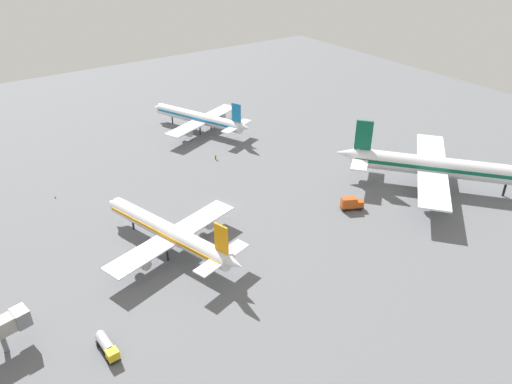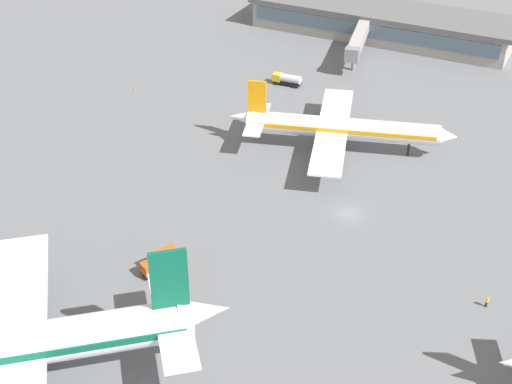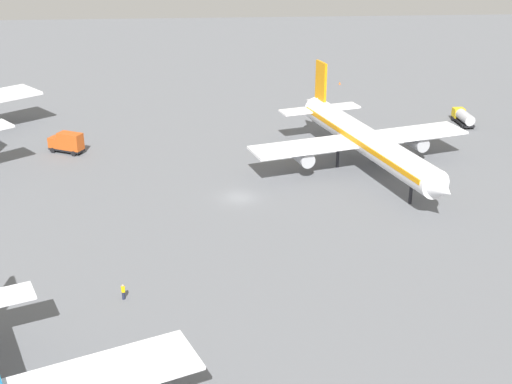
{
  "view_description": "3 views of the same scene",
  "coord_description": "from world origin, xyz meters",
  "px_view_note": "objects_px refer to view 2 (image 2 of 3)",
  "views": [
    {
      "loc": [
        91.85,
        -53.67,
        64.96
      ],
      "look_at": [
        5.02,
        6.93,
        4.5
      ],
      "focal_mm": 34.41,
      "sensor_mm": 36.0,
      "label": 1
    },
    {
      "loc": [
        -29.62,
        94.1,
        67.98
      ],
      "look_at": [
        12.5,
        8.72,
        5.61
      ],
      "focal_mm": 51.03,
      "sensor_mm": 36.0,
      "label": 2
    },
    {
      "loc": [
        -87.52,
        3.72,
        38.31
      ],
      "look_at": [
        -5.14,
        -1.91,
        2.95
      ],
      "focal_mm": 50.0,
      "sensor_mm": 36.0,
      "label": 3
    }
  ],
  "objects_px": {
    "airplane_distant": "(340,128)",
    "safety_cone_near_gate": "(134,88)",
    "fuel_truck": "(287,79)",
    "catering_truck": "(161,261)",
    "ground_crew_worker": "(487,302)"
  },
  "relations": [
    {
      "from": "airplane_distant",
      "to": "fuel_truck",
      "type": "distance_m",
      "value": 30.1
    },
    {
      "from": "catering_truck",
      "to": "ground_crew_worker",
      "type": "distance_m",
      "value": 46.16
    },
    {
      "from": "airplane_distant",
      "to": "catering_truck",
      "type": "xyz_separation_m",
      "value": [
        10.53,
        44.74,
        -2.96
      ]
    },
    {
      "from": "catering_truck",
      "to": "ground_crew_worker",
      "type": "xyz_separation_m",
      "value": [
        -44.23,
        -13.16,
        -0.85
      ]
    },
    {
      "from": "fuel_truck",
      "to": "safety_cone_near_gate",
      "type": "distance_m",
      "value": 33.38
    },
    {
      "from": "airplane_distant",
      "to": "safety_cone_near_gate",
      "type": "xyz_separation_m",
      "value": [
        49.32,
        -5.26,
        -4.36
      ]
    },
    {
      "from": "ground_crew_worker",
      "to": "safety_cone_near_gate",
      "type": "relative_size",
      "value": 2.78
    },
    {
      "from": "airplane_distant",
      "to": "ground_crew_worker",
      "type": "relative_size",
      "value": 24.69
    },
    {
      "from": "catering_truck",
      "to": "safety_cone_near_gate",
      "type": "xyz_separation_m",
      "value": [
        38.79,
        -50.0,
        -1.4
      ]
    },
    {
      "from": "safety_cone_near_gate",
      "to": "fuel_truck",
      "type": "bearing_deg",
      "value": -150.1
    },
    {
      "from": "ground_crew_worker",
      "to": "airplane_distant",
      "type": "bearing_deg",
      "value": 4.14
    },
    {
      "from": "airplane_distant",
      "to": "safety_cone_near_gate",
      "type": "distance_m",
      "value": 49.79
    },
    {
      "from": "catering_truck",
      "to": "fuel_truck",
      "type": "distance_m",
      "value": 67.36
    },
    {
      "from": "airplane_distant",
      "to": "fuel_truck",
      "type": "height_order",
      "value": "airplane_distant"
    },
    {
      "from": "airplane_distant",
      "to": "catering_truck",
      "type": "distance_m",
      "value": 46.05
    }
  ]
}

